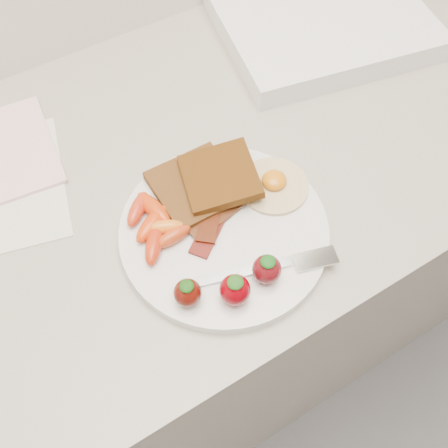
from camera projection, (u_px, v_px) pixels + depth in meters
counter at (191, 293)px, 1.10m from camera, size 2.00×0.60×0.90m
plate at (224, 232)px, 0.65m from camera, size 0.27×0.27×0.02m
toast_lower at (196, 187)px, 0.66m from camera, size 0.11×0.11×0.01m
toast_upper at (220, 176)px, 0.65m from camera, size 0.12×0.12×0.02m
fried_egg at (274, 184)px, 0.67m from camera, size 0.11×0.11×0.02m
bacon_strips at (215, 215)px, 0.64m from camera, size 0.12×0.10×0.01m
baby_carrots at (155, 224)px, 0.63m from camera, size 0.08×0.11×0.02m
strawberries at (233, 283)px, 0.58m from camera, size 0.13×0.06×0.04m
fork at (274, 266)px, 0.61m from camera, size 0.18×0.08×0.00m
paper_sheet at (4, 186)px, 0.69m from camera, size 0.21×0.25×0.00m
notepad at (10, 150)px, 0.72m from camera, size 0.14×0.19×0.01m
appliance at (323, 23)px, 0.84m from camera, size 0.38×0.33×0.04m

